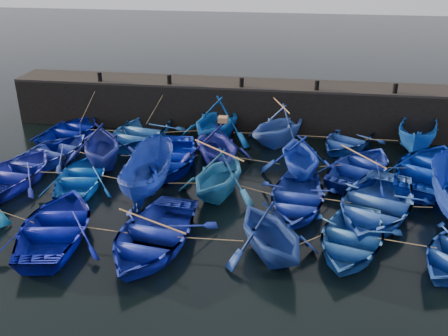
# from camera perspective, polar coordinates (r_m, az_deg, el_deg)

# --- Properties ---
(ground) EXTENTS (120.00, 120.00, 0.00)m
(ground) POSITION_cam_1_polar(r_m,az_deg,el_deg) (19.50, -1.40, -5.77)
(ground) COLOR black
(ground) RESTS_ON ground
(quay_wall) EXTENTS (26.00, 2.50, 2.50)m
(quay_wall) POSITION_cam_1_polar(r_m,az_deg,el_deg) (28.54, 2.19, 7.08)
(quay_wall) COLOR black
(quay_wall) RESTS_ON ground
(quay_top) EXTENTS (26.00, 2.50, 0.12)m
(quay_top) POSITION_cam_1_polar(r_m,az_deg,el_deg) (28.17, 2.23, 9.62)
(quay_top) COLOR black
(quay_top) RESTS_ON quay_wall
(bollard_0) EXTENTS (0.24, 0.24, 0.50)m
(bollard_0) POSITION_cam_1_polar(r_m,az_deg,el_deg) (29.20, -14.02, 10.08)
(bollard_0) COLOR black
(bollard_0) RESTS_ON quay_top
(bollard_1) EXTENTS (0.24, 0.24, 0.50)m
(bollard_1) POSITION_cam_1_polar(r_m,az_deg,el_deg) (27.95, -6.28, 10.03)
(bollard_1) COLOR black
(bollard_1) RESTS_ON quay_top
(bollard_2) EXTENTS (0.24, 0.24, 0.50)m
(bollard_2) POSITION_cam_1_polar(r_m,az_deg,el_deg) (27.23, 2.02, 9.76)
(bollard_2) COLOR black
(bollard_2) RESTS_ON quay_top
(bollard_3) EXTENTS (0.24, 0.24, 0.50)m
(bollard_3) POSITION_cam_1_polar(r_m,az_deg,el_deg) (27.09, 10.57, 9.28)
(bollard_3) COLOR black
(bollard_3) RESTS_ON quay_top
(bollard_4) EXTENTS (0.24, 0.24, 0.50)m
(bollard_4) POSITION_cam_1_polar(r_m,az_deg,el_deg) (27.53, 18.99, 8.61)
(bollard_4) COLOR black
(bollard_4) RESTS_ON quay_top
(boat_0) EXTENTS (4.08, 5.10, 0.95)m
(boat_0) POSITION_cam_1_polar(r_m,az_deg,el_deg) (28.29, -17.00, 4.17)
(boat_0) COLOR #000B7B
(boat_0) RESTS_ON ground
(boat_1) EXTENTS (4.78, 6.03, 1.13)m
(boat_1) POSITION_cam_1_polar(r_m,az_deg,el_deg) (26.97, -9.64, 4.13)
(boat_1) COLOR #2258AB
(boat_1) RESTS_ON ground
(boat_2) EXTENTS (4.99, 5.45, 2.43)m
(boat_2) POSITION_cam_1_polar(r_m,az_deg,el_deg) (26.41, -0.84, 5.54)
(boat_2) COLOR #094AA4
(boat_2) RESTS_ON ground
(boat_3) EXTENTS (5.33, 5.43, 2.17)m
(boat_3) POSITION_cam_1_polar(r_m,az_deg,el_deg) (26.19, 6.34, 4.92)
(boat_3) COLOR blue
(boat_3) RESTS_ON ground
(boat_4) EXTENTS (4.88, 5.34, 0.91)m
(boat_4) POSITION_cam_1_polar(r_m,az_deg,el_deg) (26.54, 13.87, 3.15)
(boat_4) COLOR #22489E
(boat_4) RESTS_ON ground
(boat_5) EXTENTS (3.06, 5.11, 1.85)m
(boat_5) POSITION_cam_1_polar(r_m,az_deg,el_deg) (26.96, 21.28, 3.57)
(boat_5) COLOR #0C4292
(boat_5) RESTS_ON ground
(boat_6) EXTENTS (4.38, 5.20, 0.92)m
(boat_6) POSITION_cam_1_polar(r_m,az_deg,el_deg) (25.74, -18.75, 1.86)
(boat_6) COLOR #3045BE
(boat_6) RESTS_ON ground
(boat_7) EXTENTS (5.10, 5.41, 2.26)m
(boat_7) POSITION_cam_1_polar(r_m,az_deg,el_deg) (24.21, -13.83, 2.76)
(boat_7) COLOR navy
(boat_7) RESTS_ON ground
(boat_8) EXTENTS (4.00, 5.32, 1.05)m
(boat_8) POSITION_cam_1_polar(r_m,az_deg,el_deg) (23.65, -6.15, 1.24)
(boat_8) COLOR #041ED2
(boat_8) RESTS_ON ground
(boat_9) EXTENTS (5.17, 5.47, 2.28)m
(boat_9) POSITION_cam_1_polar(r_m,az_deg,el_deg) (23.33, -0.85, 2.69)
(boat_9) COLOR navy
(boat_9) RESTS_ON ground
(boat_10) EXTENTS (4.05, 4.51, 2.11)m
(boat_10) POSITION_cam_1_polar(r_m,az_deg,el_deg) (22.66, 8.73, 1.47)
(boat_10) COLOR blue
(boat_10) RESTS_ON ground
(boat_11) EXTENTS (5.38, 5.94, 1.01)m
(boat_11) POSITION_cam_1_polar(r_m,az_deg,el_deg) (23.37, 15.48, 0.10)
(boat_11) COLOR navy
(boat_11) RESTS_ON ground
(boat_12) EXTENTS (6.19, 6.98, 1.20)m
(boat_12) POSITION_cam_1_polar(r_m,az_deg,el_deg) (24.01, 22.57, -0.05)
(boat_12) COLOR #02259E
(boat_12) RESTS_ON ground
(boat_13) EXTENTS (3.76, 5.02, 0.99)m
(boat_13) POSITION_cam_1_polar(r_m,az_deg,el_deg) (23.93, -22.56, -0.39)
(boat_13) COLOR #1C249F
(boat_13) RESTS_ON ground
(boat_14) EXTENTS (3.72, 4.75, 0.90)m
(boat_14) POSITION_cam_1_polar(r_m,az_deg,el_deg) (22.66, -15.92, -0.92)
(boat_14) COLOR blue
(boat_14) RESTS_ON ground
(boat_15) EXTENTS (1.94, 4.85, 1.86)m
(boat_15) POSITION_cam_1_polar(r_m,az_deg,el_deg) (21.15, -8.81, -0.65)
(boat_15) COLOR navy
(boat_15) RESTS_ON ground
(boat_16) EXTENTS (4.39, 4.76, 2.08)m
(boat_16) POSITION_cam_1_polar(r_m,az_deg,el_deg) (20.63, -0.63, -0.68)
(boat_16) COLOR #2A75B5
(boat_16) RESTS_ON ground
(boat_17) EXTENTS (3.67, 4.87, 0.96)m
(boat_17) POSITION_cam_1_polar(r_m,az_deg,el_deg) (20.14, 8.29, -3.42)
(boat_17) COLOR #1B319C
(boat_17) RESTS_ON ground
(boat_18) EXTENTS (5.73, 6.70, 1.18)m
(boat_18) POSITION_cam_1_polar(r_m,az_deg,el_deg) (20.16, 16.90, -3.92)
(boat_18) COLOR #2650B5
(boat_18) RESTS_ON ground
(boat_21) EXTENTS (4.44, 5.63, 1.06)m
(boat_21) POSITION_cam_1_polar(r_m,az_deg,el_deg) (19.01, -18.52, -6.21)
(boat_21) COLOR #071093
(boat_21) RESTS_ON ground
(boat_22) EXTENTS (4.43, 5.71, 1.09)m
(boat_22) POSITION_cam_1_polar(r_m,az_deg,el_deg) (17.61, -8.20, -7.61)
(boat_22) COLOR navy
(boat_22) RESTS_ON ground
(boat_23) EXTENTS (4.80, 4.99, 2.02)m
(boat_23) POSITION_cam_1_polar(r_m,az_deg,el_deg) (16.83, 5.33, -7.25)
(boat_23) COLOR navy
(boat_23) RESTS_ON ground
(boat_24) EXTENTS (4.32, 5.23, 0.94)m
(boat_24) POSITION_cam_1_polar(r_m,az_deg,el_deg) (17.96, 14.29, -7.77)
(boat_24) COLOR #215497
(boat_24) RESTS_ON ground
(wooden_crate) EXTENTS (0.43, 0.43, 0.24)m
(wooden_crate) POSITION_cam_1_polar(r_m,az_deg,el_deg) (22.84, -0.13, 5.58)
(wooden_crate) COLOR #966A41
(wooden_crate) RESTS_ON boat_9
(mooring_ropes) EXTENTS (18.14, 11.89, 2.10)m
(mooring_ropes) POSITION_cam_1_polar(r_m,az_deg,el_deg) (23.41, 0.93, 2.06)
(mooring_ropes) COLOR tan
(mooring_ropes) RESTS_ON ground
(loose_oars) EXTENTS (10.04, 12.54, 1.22)m
(loose_oars) POSITION_cam_1_polar(r_m,az_deg,el_deg) (21.32, 4.31, 1.82)
(loose_oars) COLOR #99724C
(loose_oars) RESTS_ON ground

